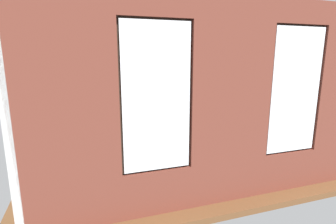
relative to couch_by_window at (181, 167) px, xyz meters
name	(u,v)px	position (x,y,z in m)	size (l,w,h in m)	color
ground_plane	(168,145)	(-0.51, -2.21, -0.38)	(6.45, 6.48, 0.10)	brown
brick_wall_with_windows	(230,107)	(-0.51, 0.65, 1.15)	(5.85, 0.30, 3.03)	brown
white_wall_right	(40,91)	(2.37, -2.01, 1.18)	(0.10, 5.48, 3.03)	white
couch_by_window	(181,167)	(0.00, 0.00, 0.00)	(1.76, 0.87, 0.80)	black
couch_left	(240,123)	(-2.74, -2.34, 0.00)	(0.93, 1.94, 0.80)	black
coffee_table	(146,127)	(-0.02, -2.60, 0.03)	(1.36, 0.78, 0.41)	#A87547
cup_ceramic	(139,124)	(0.15, -2.70, 0.12)	(0.07, 0.07, 0.08)	#B23D38
table_plant_small	(158,118)	(-0.40, -2.74, 0.22)	(0.17, 0.17, 0.26)	#47423D
remote_silver	(146,125)	(-0.02, -2.60, 0.09)	(0.05, 0.17, 0.02)	#B2B2B7
media_console	(61,144)	(2.07, -2.24, -0.08)	(0.95, 0.42, 0.51)	black
tv_flatscreen	(59,118)	(2.07, -2.24, 0.52)	(0.97, 0.20, 0.68)	black
papasan_chair	(128,112)	(0.16, -4.30, 0.11)	(1.11, 1.11, 0.70)	olive
potted_plant_beside_window_right	(80,161)	(1.64, 0.10, 0.37)	(0.75, 0.75, 1.05)	#9E5638
potted_plant_by_left_couch	(206,113)	(-2.34, -3.75, 0.02)	(0.25, 0.25, 0.53)	beige
potted_plant_between_couches	(247,125)	(-1.32, -0.05, 0.63)	(1.04, 1.06, 1.52)	#47423D
potted_plant_near_tv	(86,133)	(1.52, -1.31, 0.39)	(0.71, 0.71, 1.10)	gray
potted_plant_corner_far_left	(318,128)	(-2.89, 0.10, 0.47)	(0.86, 0.91, 1.25)	brown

